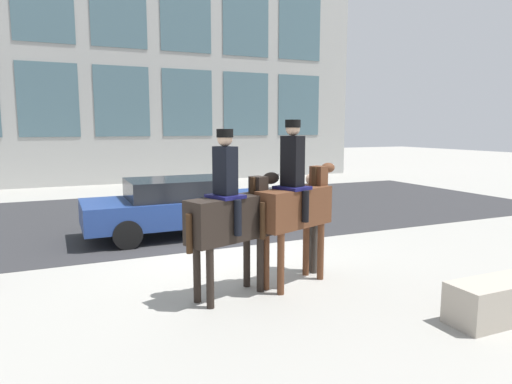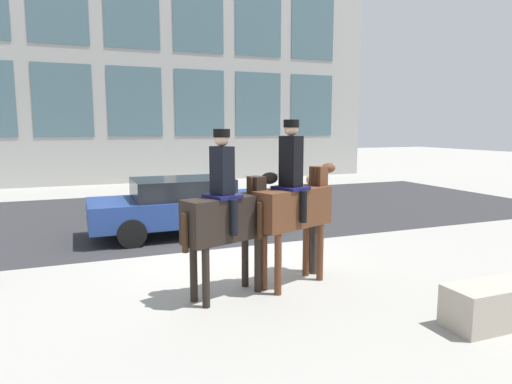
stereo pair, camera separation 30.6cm
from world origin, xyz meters
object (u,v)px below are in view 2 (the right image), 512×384
object	(u,v)px
street_car_near_lane	(186,205)
mounted_horse_lead	(228,213)
pedestrian_bystander	(311,215)
mounted_horse_companion	(295,202)

from	to	relation	value
street_car_near_lane	mounted_horse_lead	bearing A→B (deg)	-94.61
pedestrian_bystander	street_car_near_lane	world-z (taller)	pedestrian_bystander
pedestrian_bystander	mounted_horse_lead	bearing A→B (deg)	-0.32
pedestrian_bystander	street_car_near_lane	size ratio (longest dim) A/B	0.39
mounted_horse_lead	pedestrian_bystander	size ratio (longest dim) A/B	1.43
mounted_horse_companion	street_car_near_lane	distance (m)	4.24
mounted_horse_companion	street_car_near_lane	bearing A→B (deg)	79.93
pedestrian_bystander	street_car_near_lane	xyz separation A→B (m)	(-1.33, 3.69, -0.32)
pedestrian_bystander	street_car_near_lane	bearing A→B (deg)	-87.72
mounted_horse_companion	street_car_near_lane	world-z (taller)	mounted_horse_companion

